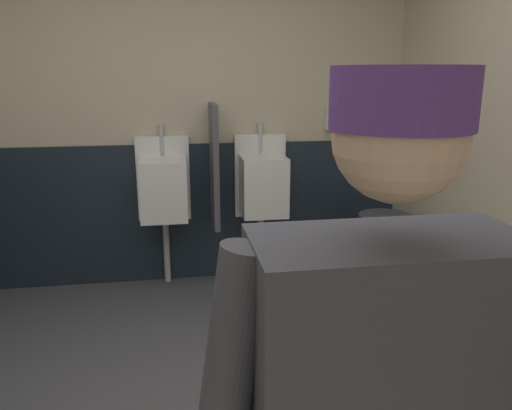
{
  "coord_description": "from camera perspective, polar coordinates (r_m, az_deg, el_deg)",
  "views": [
    {
      "loc": [
        -0.09,
        -1.9,
        1.61
      ],
      "look_at": [
        0.13,
        -0.54,
        1.25
      ],
      "focal_mm": 35.57,
      "sensor_mm": 36.0,
      "label": 1
    }
  ],
  "objects": [
    {
      "name": "urinal_left",
      "position": [
        3.83,
        -10.36,
        1.85
      ],
      "size": [
        0.4,
        0.34,
        1.24
      ],
      "color": "white",
      "rests_on": "ground_plane"
    },
    {
      "name": "urinal_middle",
      "position": [
        3.89,
        0.75,
        2.28
      ],
      "size": [
        0.4,
        0.34,
        1.24
      ],
      "color": "white",
      "rests_on": "ground_plane"
    },
    {
      "name": "privacy_divider_panel",
      "position": [
        3.74,
        -4.73,
        4.44
      ],
      "size": [
        0.04,
        0.4,
        0.9
      ],
      "primitive_type": "cube",
      "color": "#4C4C51"
    },
    {
      "name": "wall_back",
      "position": [
        3.97,
        -8.21,
        11.49
      ],
      "size": [
        4.02,
        0.12,
        2.8
      ],
      "primitive_type": "cube",
      "color": "beige",
      "rests_on": "ground_plane"
    },
    {
      "name": "soap_dispenser",
      "position": [
        4.07,
        8.56,
        9.63
      ],
      "size": [
        0.1,
        0.07,
        0.18
      ],
      "primitive_type": "cube",
      "color": "silver"
    },
    {
      "name": "trash_bin",
      "position": [
        3.78,
        14.08,
        -5.77
      ],
      "size": [
        0.38,
        0.38,
        0.64
      ],
      "primitive_type": "cylinder",
      "color": "#38383D",
      "rests_on": "ground_plane"
    },
    {
      "name": "wainscot_band_back",
      "position": [
        4.03,
        -7.75,
        -0.85
      ],
      "size": [
        3.42,
        0.03,
        1.09
      ],
      "primitive_type": "cube",
      "color": "#19232D",
      "rests_on": "ground_plane"
    }
  ]
}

